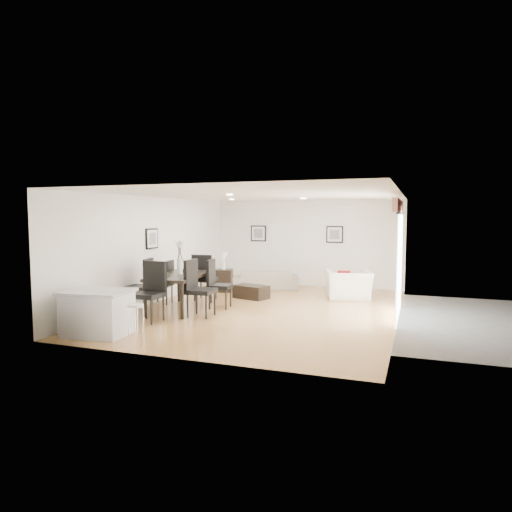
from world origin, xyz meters
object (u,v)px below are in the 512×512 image
(dining_table, at_px, (180,278))
(side_table, at_px, (224,280))
(dining_chair_head, at_px, (151,288))
(dining_chair_foot, at_px, (204,275))
(bar_stool, at_px, (136,309))
(dining_chair_wfar, at_px, (165,280))
(dining_chair_efar, at_px, (216,281))
(dining_chair_wnear, at_px, (143,282))
(kitchen_island, at_px, (98,312))
(sofa, at_px, (265,280))
(armchair, at_px, (348,285))
(coffee_table, at_px, (251,292))
(dining_chair_enear, at_px, (197,285))

(dining_table, relative_size, side_table, 3.23)
(dining_chair_head, bearing_deg, side_table, 93.71)
(dining_chair_foot, relative_size, bar_stool, 1.92)
(dining_chair_wfar, distance_m, dining_chair_efar, 1.42)
(dining_chair_wnear, relative_size, dining_chair_foot, 1.02)
(dining_chair_wfar, distance_m, side_table, 2.32)
(dining_chair_foot, relative_size, kitchen_island, 0.94)
(sofa, height_order, dining_chair_head, dining_chair_head)
(dining_table, height_order, dining_chair_wfar, dining_chair_wfar)
(armchair, distance_m, bar_stool, 6.16)
(dining_table, distance_m, coffee_table, 2.31)
(dining_chair_efar, height_order, dining_chair_head, dining_chair_head)
(dining_chair_foot, bearing_deg, armchair, -160.34)
(dining_table, xyz_separation_m, dining_chair_wnear, (-0.70, -0.48, -0.07))
(dining_chair_wfar, bearing_deg, dining_chair_wnear, -9.73)
(armchair, height_order, dining_chair_enear, dining_chair_enear)
(dining_chair_head, xyz_separation_m, coffee_table, (1.07, 3.20, -0.53))
(dining_chair_wfar, distance_m, coffee_table, 2.33)
(dining_chair_enear, distance_m, dining_chair_efar, 1.00)
(dining_table, distance_m, dining_chair_wnear, 0.85)
(dining_table, distance_m, bar_stool, 2.64)
(armchair, bearing_deg, dining_chair_wnear, 20.50)
(sofa, relative_size, dining_chair_head, 1.57)
(sofa, xyz_separation_m, dining_table, (-0.93, -3.56, 0.47))
(sofa, bearing_deg, side_table, 17.00)
(dining_chair_wfar, distance_m, dining_chair_foot, 1.02)
(dining_chair_efar, bearing_deg, dining_table, 117.24)
(dining_chair_wnear, bearing_deg, dining_table, 110.18)
(dining_table, xyz_separation_m, bar_stool, (0.53, -2.58, -0.21))
(sofa, height_order, kitchen_island, kitchen_island)
(dining_chair_foot, height_order, bar_stool, dining_chair_foot)
(dining_chair_enear, bearing_deg, armchair, -41.65)
(dining_chair_enear, bearing_deg, dining_chair_foot, 20.62)
(dining_chair_wfar, relative_size, dining_chair_foot, 0.90)
(dining_chair_wnear, xyz_separation_m, dining_chair_enear, (1.40, -0.03, 0.01))
(dining_chair_enear, height_order, dining_chair_efar, dining_chair_enear)
(sofa, bearing_deg, bar_stool, 64.17)
(dining_chair_wnear, relative_size, coffee_table, 1.39)
(dining_chair_head, height_order, dining_chair_foot, dining_chair_head)
(dining_chair_head, distance_m, bar_stool, 1.45)
(kitchen_island, distance_m, bar_stool, 0.84)
(armchair, relative_size, dining_chair_efar, 0.99)
(dining_table, bearing_deg, armchair, 31.88)
(dining_chair_efar, distance_m, coffee_table, 1.58)
(dining_chair_enear, relative_size, dining_chair_foot, 1.03)
(kitchen_island, bearing_deg, dining_chair_wfar, 91.56)
(kitchen_island, relative_size, bar_stool, 2.04)
(dining_chair_wnear, distance_m, bar_stool, 2.44)
(dining_table, distance_m, dining_chair_enear, 0.87)
(coffee_table, xyz_separation_m, kitchen_island, (-1.37, -4.53, 0.25))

